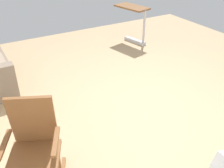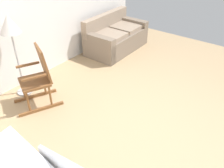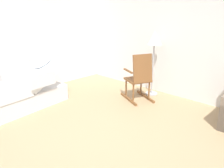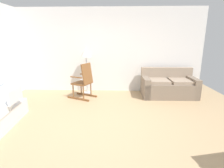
# 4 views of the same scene
# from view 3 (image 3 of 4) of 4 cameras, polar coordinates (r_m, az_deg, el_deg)

# --- Properties ---
(ground_plane) EXTENTS (7.38, 7.38, 0.00)m
(ground_plane) POSITION_cam_3_polar(r_m,az_deg,el_deg) (3.52, -3.29, -15.13)
(ground_plane) COLOR tan
(back_wall) EXTENTS (6.11, 0.10, 2.70)m
(back_wall) POSITION_cam_3_polar(r_m,az_deg,el_deg) (5.22, 19.03, 10.77)
(back_wall) COLOR white
(back_wall) RESTS_ON ground
(side_wall) EXTENTS (0.10, 5.53, 2.70)m
(side_wall) POSITION_cam_3_polar(r_m,az_deg,el_deg) (5.57, -25.69, 10.39)
(side_wall) COLOR white
(side_wall) RESTS_ON ground
(hospital_bed) EXTENTS (1.16, 2.15, 1.04)m
(hospital_bed) POSITION_cam_3_polar(r_m,az_deg,el_deg) (4.98, -22.74, -2.38)
(hospital_bed) COLOR silver
(hospital_bed) RESTS_ON ground
(rocking_chair) EXTENTS (0.89, 0.75, 1.05)m
(rocking_chair) POSITION_cam_3_polar(r_m,az_deg,el_deg) (5.00, 6.83, 1.42)
(rocking_chair) COLOR brown
(rocking_chair) RESTS_ON ground
(floor_lamp) EXTENTS (0.34, 0.34, 1.48)m
(floor_lamp) POSITION_cam_3_polar(r_m,az_deg,el_deg) (5.27, 10.49, 10.17)
(floor_lamp) COLOR #B2B5BA
(floor_lamp) RESTS_ON ground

